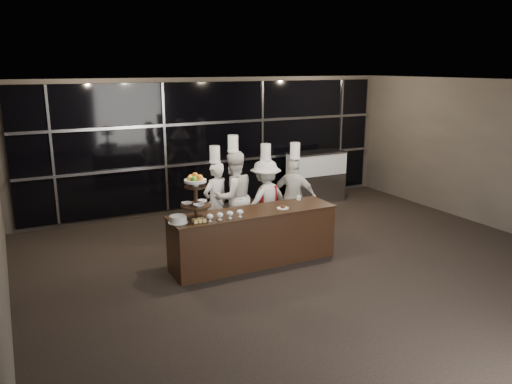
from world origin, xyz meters
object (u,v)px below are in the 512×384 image
chef_c (265,199)px  display_case (316,174)px  layer_cake (178,219)px  buffet_counter (254,237)px  chef_b (234,196)px  display_stand (196,193)px  chef_d (294,196)px  chef_a (216,201)px

chef_c → display_case: bearing=37.8°
layer_cake → buffet_counter: bearing=2.2°
chef_b → chef_c: 0.62m
display_stand → chef_d: chef_d is taller
chef_c → layer_cake: bearing=-153.3°
buffet_counter → chef_b: chef_b is taller
display_stand → chef_c: (1.75, 0.99, -0.55)m
chef_d → chef_b: bearing=170.7°
chef_d → display_case: bearing=46.7°
buffet_counter → chef_d: 1.72m
display_case → chef_d: (-1.76, -1.86, 0.10)m
buffet_counter → display_stand: display_stand is taller
display_stand → chef_a: (0.84, 1.24, -0.54)m
display_case → chef_b: size_ratio=0.68×
layer_cake → chef_a: chef_a is taller
display_case → chef_a: 3.66m
buffet_counter → layer_cake: 1.41m
chef_b → chef_d: 1.23m
layer_cake → chef_d: chef_d is taller
display_stand → chef_b: 1.72m
display_stand → chef_c: size_ratio=0.40×
display_stand → layer_cake: size_ratio=2.48×
chef_a → layer_cake: bearing=-131.8°
buffet_counter → chef_c: size_ratio=1.54×
chef_b → chef_a: bearing=167.4°
buffet_counter → chef_c: chef_c is taller
layer_cake → display_stand: bearing=9.0°
chef_c → display_stand: bearing=-150.6°
display_stand → display_case: size_ratio=0.54×
display_stand → chef_a: chef_a is taller
layer_cake → chef_a: 1.74m
display_stand → chef_a: 1.59m
layer_cake → display_case: size_ratio=0.22×
display_stand → chef_d: size_ratio=0.41×
buffet_counter → chef_d: size_ratio=1.55×
buffet_counter → display_case: 4.23m
display_stand → chef_a: bearing=55.9°
chef_a → chef_d: bearing=-10.0°
buffet_counter → chef_a: size_ratio=1.54×
buffet_counter → layer_cake: bearing=-177.8°
display_case → chef_d: size_ratio=0.75×
chef_d → chef_c: bearing=178.4°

